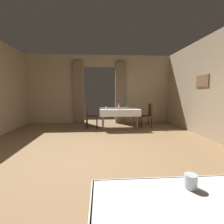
# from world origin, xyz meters

# --- Properties ---
(ground) EXTENTS (10.08, 10.08, 0.00)m
(ground) POSITION_xyz_m (0.00, 0.00, 0.00)
(ground) COLOR olive
(wall_back) EXTENTS (6.40, 0.27, 3.00)m
(wall_back) POSITION_xyz_m (0.00, 4.18, 1.52)
(wall_back) COLOR tan
(wall_back) RESTS_ON ground
(dining_table_mid) EXTENTS (1.48, 0.90, 0.75)m
(dining_table_mid) POSITION_xyz_m (0.73, 2.89, 0.66)
(dining_table_mid) COLOR #7A604C
(dining_table_mid) RESTS_ON ground
(chair_mid_right) EXTENTS (0.44, 0.44, 0.93)m
(chair_mid_right) POSITION_xyz_m (1.85, 3.01, 0.52)
(chair_mid_right) COLOR black
(chair_mid_right) RESTS_ON ground
(chair_mid_left) EXTENTS (0.44, 0.44, 0.93)m
(chair_mid_left) POSITION_xyz_m (-0.39, 3.00, 0.52)
(chair_mid_left) COLOR black
(chair_mid_left) RESTS_ON ground
(glass_near_a) EXTENTS (0.08, 0.08, 0.09)m
(glass_near_a) POSITION_xyz_m (0.54, -2.42, 0.79)
(glass_near_a) COLOR silver
(glass_near_a) RESTS_ON dining_table_near
(flower_vase_mid) EXTENTS (0.07, 0.07, 0.21)m
(flower_vase_mid) POSITION_xyz_m (0.68, 2.65, 0.86)
(flower_vase_mid) COLOR silver
(flower_vase_mid) RESTS_ON dining_table_mid
(glass_mid_b) EXTENTS (0.07, 0.07, 0.12)m
(glass_mid_b) POSITION_xyz_m (1.08, 3.19, 0.81)
(glass_mid_b) COLOR silver
(glass_mid_b) RESTS_ON dining_table_mid
(glass_mid_c) EXTENTS (0.07, 0.07, 0.09)m
(glass_mid_c) POSITION_xyz_m (0.23, 2.74, 0.79)
(glass_mid_c) COLOR silver
(glass_mid_c) RESTS_ON dining_table_mid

